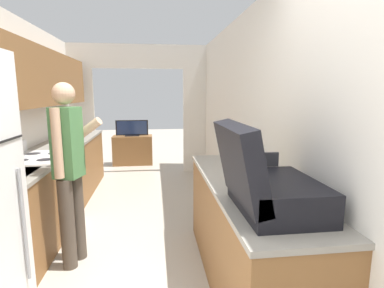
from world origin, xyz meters
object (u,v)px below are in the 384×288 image
object	(u,v)px
person	(69,170)
television	(132,128)
tv_cabinet	(133,150)
suitcase	(264,184)
range_oven	(42,195)
book_stack	(249,177)

from	to	relation	value
person	television	bearing A→B (deg)	12.58
person	television	xyz separation A→B (m)	(0.28, 3.91, -0.09)
person	tv_cabinet	xyz separation A→B (m)	(0.28, 3.96, -0.59)
television	person	bearing A→B (deg)	-94.14
person	tv_cabinet	bearing A→B (deg)	12.63
tv_cabinet	television	distance (m)	0.50
person	suitcase	size ratio (longest dim) A/B	2.59
range_oven	television	distance (m)	3.34
range_oven	tv_cabinet	size ratio (longest dim) A/B	1.20
range_oven	suitcase	xyz separation A→B (m)	(1.93, -1.79, 0.61)
range_oven	tv_cabinet	bearing A→B (deg)	76.32
suitcase	television	distance (m)	5.14
book_stack	tv_cabinet	world-z (taller)	book_stack
television	suitcase	bearing A→B (deg)	-77.21
range_oven	book_stack	size ratio (longest dim) A/B	4.11
range_oven	tv_cabinet	world-z (taller)	range_oven
person	suitcase	distance (m)	1.80
range_oven	television	size ratio (longest dim) A/B	1.48
tv_cabinet	person	bearing A→B (deg)	-94.10
range_oven	television	world-z (taller)	range_oven
suitcase	book_stack	size ratio (longest dim) A/B	2.59
person	tv_cabinet	world-z (taller)	person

